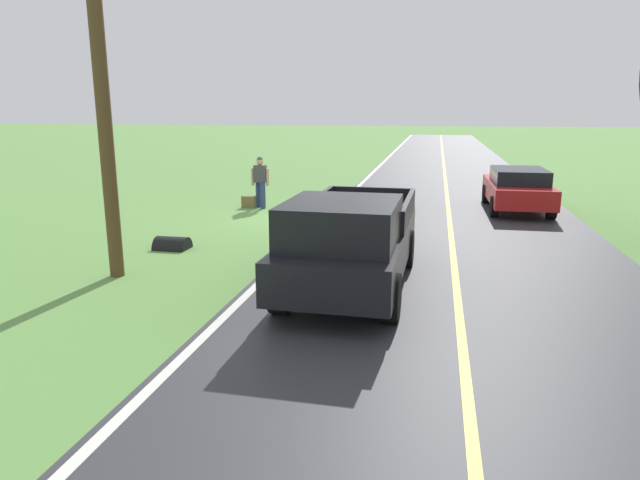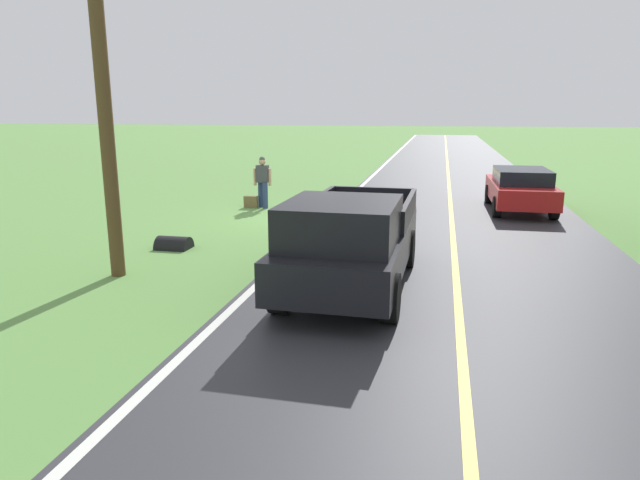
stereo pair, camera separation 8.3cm
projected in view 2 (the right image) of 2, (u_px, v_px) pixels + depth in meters
ground_plane at (299, 218)px, 17.45m from camera, size 200.00×200.00×0.00m
road_surface at (452, 224)px, 16.51m from camera, size 7.88×120.00×0.00m
lane_edge_line at (327, 219)px, 17.27m from camera, size 0.16×117.60×0.00m
lane_centre_line at (452, 224)px, 16.51m from camera, size 0.14×117.60×0.00m
hitchhiker_walking at (263, 179)px, 19.12m from camera, size 0.62×0.51×1.75m
suitcase_carried at (251, 202)px, 19.28m from camera, size 0.47×0.22×0.40m
pickup_truck_passing at (350, 240)px, 10.29m from camera, size 2.19×5.44×1.82m
sedan_near_oncoming at (520, 188)px, 18.55m from camera, size 1.97×4.42×1.41m
utility_pole_roadside at (100, 50)px, 10.47m from camera, size 0.28×0.28×8.75m
drainage_culvert at (174, 248)px, 13.66m from camera, size 0.80×0.60×0.60m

